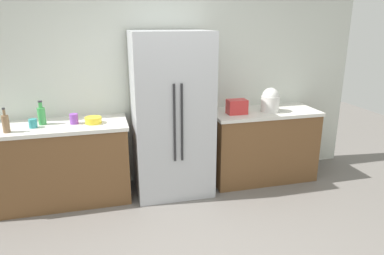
{
  "coord_description": "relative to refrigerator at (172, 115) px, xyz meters",
  "views": [
    {
      "loc": [
        -0.68,
        -2.21,
        1.96
      ],
      "look_at": [
        0.03,
        0.5,
        1.11
      ],
      "focal_mm": 33.02,
      "sensor_mm": 36.0,
      "label": 1
    }
  ],
  "objects": [
    {
      "name": "rice_cooker",
      "position": [
        1.22,
        -0.02,
        0.11
      ],
      "size": [
        0.22,
        0.22,
        0.29
      ],
      "color": "silver",
      "rests_on": "counter_right"
    },
    {
      "name": "kitchen_back_panel",
      "position": [
        -0.08,
        0.41,
        0.47
      ],
      "size": [
        5.19,
        0.1,
        2.81
      ],
      "primitive_type": "cube",
      "color": "silver",
      "rests_on": "ground_plane"
    },
    {
      "name": "bottle_a",
      "position": [
        -1.69,
        -0.12,
        0.06
      ],
      "size": [
        0.07,
        0.07,
        0.25
      ],
      "color": "brown",
      "rests_on": "counter_left"
    },
    {
      "name": "bottle_b",
      "position": [
        -1.39,
        0.09,
        0.07
      ],
      "size": [
        0.08,
        0.08,
        0.26
      ],
      "color": "green",
      "rests_on": "counter_left"
    },
    {
      "name": "counter_left",
      "position": [
        -1.3,
        0.05,
        -0.48
      ],
      "size": [
        1.6,
        0.63,
        0.9
      ],
      "color": "brown",
      "rests_on": "ground_plane"
    },
    {
      "name": "refrigerator",
      "position": [
        0.0,
        0.0,
        0.0
      ],
      "size": [
        0.87,
        0.7,
        1.86
      ],
      "color": "#B2B5BA",
      "rests_on": "ground_plane"
    },
    {
      "name": "bowl_a",
      "position": [
        -0.86,
        -0.0,
        0.0
      ],
      "size": [
        0.18,
        0.18,
        0.07
      ],
      "primitive_type": "cylinder",
      "color": "yellow",
      "rests_on": "counter_left"
    },
    {
      "name": "cup_b",
      "position": [
        -1.06,
        0.03,
        0.02
      ],
      "size": [
        0.09,
        0.09,
        0.11
      ],
      "primitive_type": "cylinder",
      "color": "purple",
      "rests_on": "counter_left"
    },
    {
      "name": "toaster",
      "position": [
        0.79,
        -0.01,
        0.05
      ],
      "size": [
        0.23,
        0.15,
        0.17
      ],
      "primitive_type": "cube",
      "color": "red",
      "rests_on": "counter_right"
    },
    {
      "name": "counter_right",
      "position": [
        1.17,
        0.05,
        -0.48
      ],
      "size": [
        1.33,
        0.63,
        0.9
      ],
      "color": "brown",
      "rests_on": "ground_plane"
    },
    {
      "name": "cup_a",
      "position": [
        -1.46,
        -0.01,
        0.01
      ],
      "size": [
        0.08,
        0.08,
        0.09
      ],
      "primitive_type": "cylinder",
      "color": "teal",
      "rests_on": "counter_left"
    }
  ]
}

